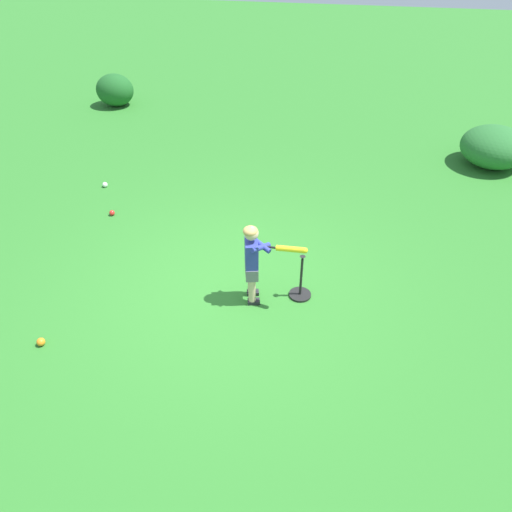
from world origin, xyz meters
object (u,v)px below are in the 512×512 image
at_px(batting_tee, 300,289).
at_px(play_ball_behind_batter, 41,342).
at_px(play_ball_near_batter, 112,213).
at_px(play_ball_midfield, 105,185).
at_px(child_batter, 254,258).

bearing_deg(batting_tee, play_ball_behind_batter, -153.88).
height_order(play_ball_near_batter, play_ball_midfield, play_ball_midfield).
relative_size(child_batter, play_ball_near_batter, 12.56).
bearing_deg(child_batter, play_ball_near_batter, 148.94).
xyz_separation_m(play_ball_midfield, batting_tee, (3.63, -2.23, 0.06)).
bearing_deg(play_ball_midfield, play_ball_behind_batter, -76.80).
xyz_separation_m(child_batter, batting_tee, (0.56, 0.17, -0.55)).
xyz_separation_m(play_ball_behind_batter, batting_tee, (2.79, 1.37, 0.06)).
relative_size(child_batter, play_ball_behind_batter, 11.30).
distance_m(child_batter, play_ball_midfield, 3.94).
relative_size(play_ball_midfield, batting_tee, 0.14).
height_order(play_ball_near_batter, batting_tee, batting_tee).
bearing_deg(play_ball_behind_batter, play_ball_near_batter, 97.18).
height_order(child_batter, play_ball_near_batter, child_batter).
height_order(play_ball_midfield, play_ball_behind_batter, play_ball_behind_batter).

